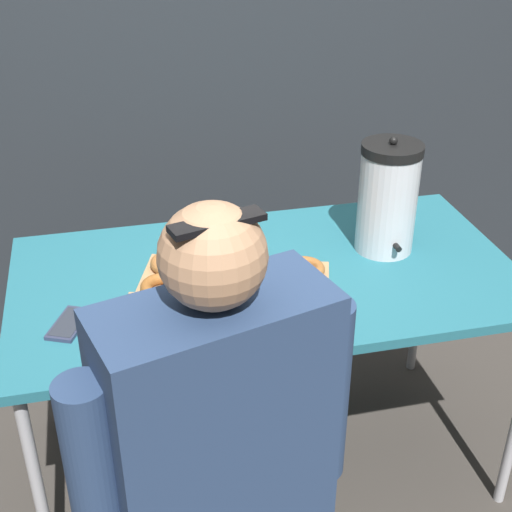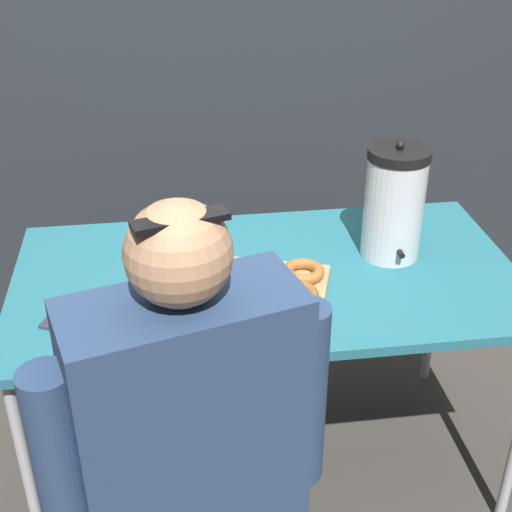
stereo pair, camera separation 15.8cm
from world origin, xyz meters
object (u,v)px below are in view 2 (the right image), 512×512
Objects in this scene: donut_box at (232,280)px; cell_phone at (65,314)px; coffee_urn at (394,203)px; person_seated at (193,485)px.

cell_phone is (-0.44, -0.08, -0.02)m from donut_box.
donut_box is at bearing -166.19° from coffee_urn.
donut_box is 0.52m from coffee_urn.
coffee_urn is at bearing 36.37° from cell_phone.
person_seated is at bearing -86.33° from donut_box.
cell_phone is at bearing -151.52° from donut_box.
person_seated is (-0.15, -0.57, -0.15)m from donut_box.
coffee_urn is 2.22× the size of cell_phone.
cell_phone is at bearing -167.88° from coffee_urn.
donut_box is 1.63× the size of coffee_urn.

